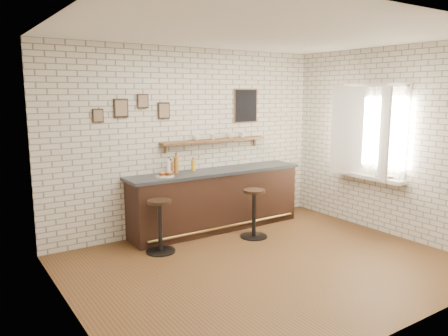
# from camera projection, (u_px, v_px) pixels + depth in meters

# --- Properties ---
(ground) EXTENTS (5.00, 5.00, 0.00)m
(ground) POSITION_uv_depth(u_px,v_px,m) (266.00, 265.00, 5.85)
(ground) COLOR brown
(ground) RESTS_ON ground
(bar_counter) EXTENTS (3.10, 0.65, 1.01)m
(bar_counter) POSITION_uv_depth(u_px,v_px,m) (216.00, 200.00, 7.33)
(bar_counter) COLOR black
(bar_counter) RESTS_ON ground
(sandwich_plate) EXTENTS (0.28, 0.28, 0.01)m
(sandwich_plate) POSITION_uv_depth(u_px,v_px,m) (165.00, 176.00, 6.68)
(sandwich_plate) COLOR white
(sandwich_plate) RESTS_ON bar_counter
(ciabatta_sandwich) EXTENTS (0.24, 0.17, 0.07)m
(ciabatta_sandwich) POSITION_uv_depth(u_px,v_px,m) (166.00, 173.00, 6.68)
(ciabatta_sandwich) COLOR tan
(ciabatta_sandwich) RESTS_ON sandwich_plate
(potato_chips) EXTENTS (0.25, 0.18, 0.00)m
(potato_chips) POSITION_uv_depth(u_px,v_px,m) (164.00, 176.00, 6.67)
(potato_chips) COLOR #C39045
(potato_chips) RESTS_ON sandwich_plate
(bitters_bottle_brown) EXTENTS (0.07, 0.07, 0.23)m
(bitters_bottle_brown) POSITION_uv_depth(u_px,v_px,m) (171.00, 168.00, 6.93)
(bitters_bottle_brown) COLOR brown
(bitters_bottle_brown) RESTS_ON bar_counter
(bitters_bottle_white) EXTENTS (0.07, 0.07, 0.26)m
(bitters_bottle_white) POSITION_uv_depth(u_px,v_px,m) (169.00, 167.00, 6.90)
(bitters_bottle_white) COLOR white
(bitters_bottle_white) RESTS_ON bar_counter
(bitters_bottle_amber) EXTENTS (0.08, 0.08, 0.32)m
(bitters_bottle_amber) POSITION_uv_depth(u_px,v_px,m) (176.00, 165.00, 6.97)
(bitters_bottle_amber) COLOR #8D5516
(bitters_bottle_amber) RESTS_ON bar_counter
(condiment_bottle_yellow) EXTENTS (0.07, 0.07, 0.22)m
(condiment_bottle_yellow) POSITION_uv_depth(u_px,v_px,m) (193.00, 165.00, 7.15)
(condiment_bottle_yellow) COLOR gold
(condiment_bottle_yellow) RESTS_ON bar_counter
(bar_stool_left) EXTENTS (0.43, 0.43, 0.77)m
(bar_stool_left) POSITION_uv_depth(u_px,v_px,m) (160.00, 224.00, 6.25)
(bar_stool_left) COLOR black
(bar_stool_left) RESTS_ON ground
(bar_stool_right) EXTENTS (0.43, 0.43, 0.78)m
(bar_stool_right) POSITION_uv_depth(u_px,v_px,m) (254.00, 212.00, 6.91)
(bar_stool_right) COLOR black
(bar_stool_right) RESTS_ON ground
(wall_shelf) EXTENTS (2.00, 0.18, 0.18)m
(wall_shelf) POSITION_uv_depth(u_px,v_px,m) (215.00, 141.00, 7.38)
(wall_shelf) COLOR brown
(wall_shelf) RESTS_ON ground
(shelf_cup_a) EXTENTS (0.17, 0.17, 0.10)m
(shelf_cup_a) POSITION_uv_depth(u_px,v_px,m) (196.00, 138.00, 7.17)
(shelf_cup_a) COLOR white
(shelf_cup_a) RESTS_ON wall_shelf
(shelf_cup_b) EXTENTS (0.13, 0.13, 0.10)m
(shelf_cup_b) POSITION_uv_depth(u_px,v_px,m) (213.00, 137.00, 7.35)
(shelf_cup_b) COLOR white
(shelf_cup_b) RESTS_ON wall_shelf
(shelf_cup_c) EXTENTS (0.13, 0.13, 0.10)m
(shelf_cup_c) POSITION_uv_depth(u_px,v_px,m) (231.00, 135.00, 7.55)
(shelf_cup_c) COLOR white
(shelf_cup_c) RESTS_ON wall_shelf
(shelf_cup_d) EXTENTS (0.13, 0.13, 0.10)m
(shelf_cup_d) POSITION_uv_depth(u_px,v_px,m) (242.00, 135.00, 7.68)
(shelf_cup_d) COLOR white
(shelf_cup_d) RESTS_ON wall_shelf
(back_wall_decor) EXTENTS (2.96, 0.02, 0.56)m
(back_wall_decor) POSITION_uv_depth(u_px,v_px,m) (203.00, 107.00, 7.25)
(back_wall_decor) COLOR black
(back_wall_decor) RESTS_ON ground
(window_sill) EXTENTS (0.20, 1.35, 0.06)m
(window_sill) POSITION_uv_depth(u_px,v_px,m) (368.00, 177.00, 7.25)
(window_sill) COLOR white
(window_sill) RESTS_ON ground
(casement_window) EXTENTS (0.40, 1.30, 1.56)m
(casement_window) POSITION_uv_depth(u_px,v_px,m) (369.00, 132.00, 7.10)
(casement_window) COLOR white
(casement_window) RESTS_ON ground
(book_lower) EXTENTS (0.22, 0.25, 0.02)m
(book_lower) POSITION_uv_depth(u_px,v_px,m) (382.00, 177.00, 7.01)
(book_lower) COLOR tan
(book_lower) RESTS_ON window_sill
(book_upper) EXTENTS (0.27, 0.29, 0.02)m
(book_upper) POSITION_uv_depth(u_px,v_px,m) (380.00, 176.00, 7.03)
(book_upper) COLOR tan
(book_upper) RESTS_ON book_lower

